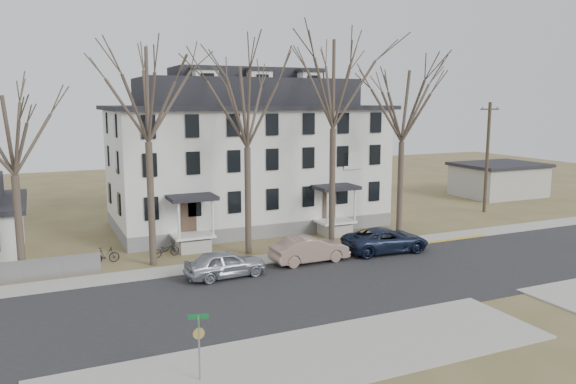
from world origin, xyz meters
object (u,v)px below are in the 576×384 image
boarding_house (247,156)px  bicycle_right (105,256)px  tree_mid_right (403,101)px  car_tan (310,250)px  tree_far_left (146,88)px  tree_center (334,78)px  bicycle_left (166,250)px  utility_pole_far (487,156)px  car_navy (386,240)px  tree_bungalow (11,130)px  car_silver (225,264)px  street_sign (199,337)px  tree_mid_left (247,101)px

boarding_house → bicycle_right: bearing=-149.8°
tree_mid_right → car_tan: (-8.86, -3.40, -8.82)m
tree_far_left → tree_center: size_ratio=0.93×
bicycle_left → boarding_house: bearing=-57.2°
tree_mid_right → bicycle_right: (-20.04, 1.43, -9.11)m
boarding_house → tree_center: (3.00, -8.15, 5.71)m
car_tan → bicycle_right: size_ratio=2.94×
bicycle_left → bicycle_right: size_ratio=1.05×
tree_center → bicycle_right: bearing=174.4°
tree_center → utility_pole_far: (17.50, 4.20, -6.18)m
tree_center → car_navy: size_ratio=2.64×
tree_far_left → tree_bungalow: size_ratio=1.27×
tree_bungalow → bicycle_right: tree_bungalow is taller
car_silver → bicycle_left: bearing=17.5°
utility_pole_far → boarding_house: bearing=169.1°
tree_center → tree_bungalow: tree_center is taller
bicycle_right → bicycle_left: bearing=-92.3°
utility_pole_far → car_tan: bearing=-160.0°
car_tan → bicycle_right: 12.18m
bicycle_right → car_silver: bearing=-134.7°
tree_mid_right → bicycle_right: bearing=175.9°
utility_pole_far → car_tan: 22.58m
tree_center → street_sign: 22.00m
car_tan → street_sign: 15.11m
car_navy → street_sign: bearing=130.6°
tree_mid_left → tree_mid_right: same height
street_sign → tree_bungalow: bearing=126.7°
boarding_house → tree_mid_left: tree_mid_left is taller
tree_mid_left → tree_mid_right: 11.50m
tree_mid_left → street_sign: tree_mid_left is taller
boarding_house → tree_bungalow: boarding_house is taller
car_tan → car_navy: 5.50m
utility_pole_far → street_sign: 36.31m
tree_center → tree_bungalow: (-19.00, 0.00, -2.97)m
tree_far_left → tree_mid_left: size_ratio=1.08×
car_tan → street_sign: bearing=137.1°
utility_pole_far → car_navy: size_ratio=1.71×
boarding_house → car_navy: size_ratio=3.74×
tree_center → bicycle_right: 18.05m
boarding_house → bicycle_right: 14.22m
car_silver → car_tan: car_tan is taller
car_tan → tree_bungalow: bearing=75.9°
car_tan → bicycle_right: bearing=64.8°
boarding_house → tree_center: tree_center is taller
tree_mid_left → tree_bungalow: 13.08m
boarding_house → bicycle_right: (-11.54, -6.72, -4.89)m
tree_mid_left → car_silver: tree_mid_left is taller
utility_pole_far → car_silver: size_ratio=2.13×
boarding_house → tree_far_left: 13.12m
tree_bungalow → bicycle_left: tree_bungalow is taller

